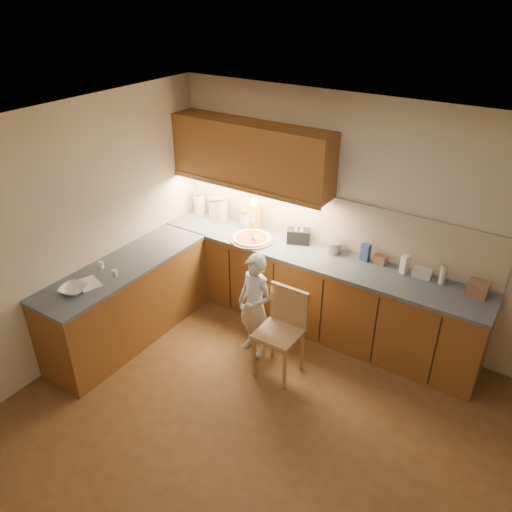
% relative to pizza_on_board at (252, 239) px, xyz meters
% --- Properties ---
extents(room, '(4.54, 4.50, 2.62)m').
position_rel_pizza_on_board_xyz_m(room, '(1.12, -1.60, 0.73)').
color(room, brown).
rests_on(room, ground).
extents(l_counter, '(3.77, 2.62, 0.92)m').
position_rel_pizza_on_board_xyz_m(l_counter, '(0.20, -0.35, -0.48)').
color(l_counter, brown).
rests_on(l_counter, ground).
extents(backsplash, '(3.75, 0.02, 0.58)m').
position_rel_pizza_on_board_xyz_m(backsplash, '(0.74, 0.38, 0.27)').
color(backsplash, '#C3B197').
rests_on(backsplash, l_counter).
extents(upper_cabinets, '(1.95, 0.36, 0.73)m').
position_rel_pizza_on_board_xyz_m(upper_cabinets, '(-0.16, 0.22, 0.91)').
color(upper_cabinets, brown).
rests_on(upper_cabinets, ground).
extents(pizza_on_board, '(0.50, 0.50, 0.20)m').
position_rel_pizza_on_board_xyz_m(pizza_on_board, '(0.00, 0.00, 0.00)').
color(pizza_on_board, '#A27F51').
rests_on(pizza_on_board, l_counter).
extents(child, '(0.48, 0.36, 1.17)m').
position_rel_pizza_on_board_xyz_m(child, '(0.48, -0.67, -0.36)').
color(child, silver).
rests_on(child, ground).
extents(wooden_chair, '(0.42, 0.42, 0.93)m').
position_rel_pizza_on_board_xyz_m(wooden_chair, '(0.86, -0.75, -0.41)').
color(wooden_chair, tan).
rests_on(wooden_chair, ground).
extents(mixing_bowl, '(0.31, 0.31, 0.06)m').
position_rel_pizza_on_board_xyz_m(mixing_bowl, '(-0.83, -1.83, 0.01)').
color(mixing_bowl, white).
rests_on(mixing_bowl, l_counter).
extents(canister_a, '(0.14, 0.14, 0.29)m').
position_rel_pizza_on_board_xyz_m(canister_a, '(-0.96, 0.25, 0.12)').
color(canister_a, white).
rests_on(canister_a, l_counter).
extents(canister_b, '(0.16, 0.16, 0.28)m').
position_rel_pizza_on_board_xyz_m(canister_b, '(-0.70, 0.23, 0.12)').
color(canister_b, silver).
rests_on(canister_b, l_counter).
extents(canister_c, '(0.17, 0.17, 0.31)m').
position_rel_pizza_on_board_xyz_m(canister_c, '(-0.61, 0.24, 0.14)').
color(canister_c, beige).
rests_on(canister_c, l_counter).
extents(canister_d, '(0.14, 0.14, 0.23)m').
position_rel_pizza_on_board_xyz_m(canister_d, '(-0.25, 0.24, 0.09)').
color(canister_d, silver).
rests_on(canister_d, l_counter).
extents(oil_jug, '(0.14, 0.11, 0.37)m').
position_rel_pizza_on_board_xyz_m(oil_jug, '(-0.15, 0.27, 0.15)').
color(oil_jug, gold).
rests_on(oil_jug, l_counter).
extents(toaster, '(0.29, 0.23, 0.17)m').
position_rel_pizza_on_board_xyz_m(toaster, '(0.47, 0.25, 0.06)').
color(toaster, black).
rests_on(toaster, l_counter).
extents(steel_pot, '(0.17, 0.17, 0.13)m').
position_rel_pizza_on_board_xyz_m(steel_pot, '(0.90, 0.25, 0.04)').
color(steel_pot, '#A9A9AE').
rests_on(steel_pot, l_counter).
extents(blue_box, '(0.10, 0.08, 0.19)m').
position_rel_pizza_on_board_xyz_m(blue_box, '(1.26, 0.28, 0.07)').
color(blue_box, '#304391').
rests_on(blue_box, l_counter).
extents(card_box_a, '(0.14, 0.10, 0.09)m').
position_rel_pizza_on_board_xyz_m(card_box_a, '(1.42, 0.30, 0.02)').
color(card_box_a, '#A27657').
rests_on(card_box_a, l_counter).
extents(white_bottle, '(0.08, 0.08, 0.20)m').
position_rel_pizza_on_board_xyz_m(white_bottle, '(1.69, 0.25, 0.08)').
color(white_bottle, white).
rests_on(white_bottle, l_counter).
extents(flat_pack, '(0.18, 0.13, 0.07)m').
position_rel_pizza_on_board_xyz_m(flat_pack, '(1.87, 0.28, 0.01)').
color(flat_pack, silver).
rests_on(flat_pack, l_counter).
extents(tall_jar, '(0.07, 0.07, 0.21)m').
position_rel_pizza_on_board_xyz_m(tall_jar, '(2.07, 0.25, 0.08)').
color(tall_jar, white).
rests_on(tall_jar, l_counter).
extents(card_box_b, '(0.19, 0.15, 0.14)m').
position_rel_pizza_on_board_xyz_m(card_box_b, '(2.41, 0.23, 0.05)').
color(card_box_b, '#9D7354').
rests_on(card_box_b, l_counter).
extents(dough_cloth, '(0.30, 0.26, 0.02)m').
position_rel_pizza_on_board_xyz_m(dough_cloth, '(-0.82, -1.66, -0.01)').
color(dough_cloth, silver).
rests_on(dough_cloth, l_counter).
extents(spice_jar_a, '(0.07, 0.07, 0.07)m').
position_rel_pizza_on_board_xyz_m(spice_jar_a, '(-0.96, -1.37, 0.01)').
color(spice_jar_a, white).
rests_on(spice_jar_a, l_counter).
extents(spice_jar_b, '(0.07, 0.07, 0.07)m').
position_rel_pizza_on_board_xyz_m(spice_jar_b, '(-0.72, -1.40, 0.01)').
color(spice_jar_b, white).
rests_on(spice_jar_b, l_counter).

